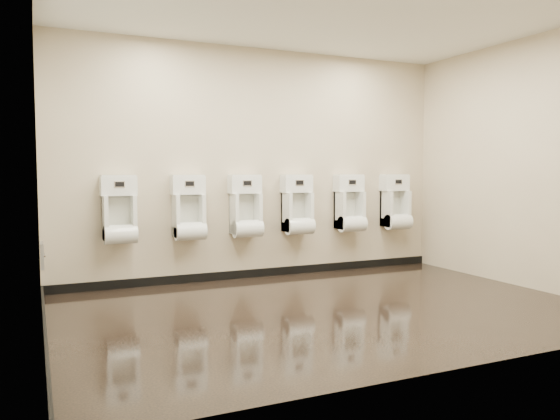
# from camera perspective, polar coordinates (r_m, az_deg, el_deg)

# --- Properties ---
(ground) EXTENTS (5.00, 3.50, 0.00)m
(ground) POSITION_cam_1_polar(r_m,az_deg,el_deg) (5.31, 5.12, -10.22)
(ground) COLOR black
(ground) RESTS_ON ground
(ceiling) EXTENTS (5.00, 3.50, 0.00)m
(ceiling) POSITION_cam_1_polar(r_m,az_deg,el_deg) (5.36, 5.32, 20.21)
(ceiling) COLOR silver
(back_wall) EXTENTS (5.00, 0.02, 2.80)m
(back_wall) POSITION_cam_1_polar(r_m,az_deg,el_deg) (6.72, -2.17, 4.83)
(back_wall) COLOR #C5B494
(back_wall) RESTS_ON ground
(front_wall) EXTENTS (5.00, 0.02, 2.80)m
(front_wall) POSITION_cam_1_polar(r_m,az_deg,el_deg) (3.72, 18.66, 5.30)
(front_wall) COLOR #C5B494
(front_wall) RESTS_ON ground
(left_wall) EXTENTS (0.02, 3.50, 2.80)m
(left_wall) POSITION_cam_1_polar(r_m,az_deg,el_deg) (4.48, -23.95, 4.91)
(left_wall) COLOR #C5B494
(left_wall) RESTS_ON ground
(right_wall) EXTENTS (0.02, 3.50, 2.80)m
(right_wall) POSITION_cam_1_polar(r_m,az_deg,el_deg) (6.74, 24.12, 4.49)
(right_wall) COLOR #C5B494
(right_wall) RESTS_ON ground
(tile_overlay_left) EXTENTS (0.01, 3.50, 2.80)m
(tile_overlay_left) POSITION_cam_1_polar(r_m,az_deg,el_deg) (4.48, -23.89, 4.91)
(tile_overlay_left) COLOR silver
(tile_overlay_left) RESTS_ON ground
(skirting_back) EXTENTS (5.00, 0.02, 0.10)m
(skirting_back) POSITION_cam_1_polar(r_m,az_deg,el_deg) (6.83, -2.10, -6.57)
(skirting_back) COLOR black
(skirting_back) RESTS_ON ground
(skirting_left) EXTENTS (0.02, 3.50, 0.10)m
(skirting_left) POSITION_cam_1_polar(r_m,az_deg,el_deg) (4.65, -23.32, -11.95)
(skirting_left) COLOR black
(skirting_left) RESTS_ON ground
(access_panel) EXTENTS (0.04, 0.25, 0.25)m
(access_panel) POSITION_cam_1_polar(r_m,az_deg,el_deg) (5.74, -23.60, -4.37)
(access_panel) COLOR #9E9EA3
(access_panel) RESTS_ON left_wall
(urinal_0) EXTENTS (0.39, 0.29, 0.73)m
(urinal_0) POSITION_cam_1_polar(r_m,az_deg,el_deg) (6.17, -16.43, -0.48)
(urinal_0) COLOR silver
(urinal_0) RESTS_ON back_wall
(urinal_1) EXTENTS (0.39, 0.29, 0.73)m
(urinal_1) POSITION_cam_1_polar(r_m,az_deg,el_deg) (6.32, -9.51, -0.27)
(urinal_1) COLOR silver
(urinal_1) RESTS_ON back_wall
(urinal_2) EXTENTS (0.39, 0.29, 0.73)m
(urinal_2) POSITION_cam_1_polar(r_m,az_deg,el_deg) (6.54, -3.58, -0.09)
(urinal_2) COLOR silver
(urinal_2) RESTS_ON back_wall
(urinal_3) EXTENTS (0.39, 0.29, 0.73)m
(urinal_3) POSITION_cam_1_polar(r_m,az_deg,el_deg) (6.81, 1.86, 0.08)
(urinal_3) COLOR silver
(urinal_3) RESTS_ON back_wall
(urinal_4) EXTENTS (0.39, 0.29, 0.73)m
(urinal_4) POSITION_cam_1_polar(r_m,az_deg,el_deg) (7.18, 7.32, 0.25)
(urinal_4) COLOR silver
(urinal_4) RESTS_ON back_wall
(urinal_5) EXTENTS (0.39, 0.29, 0.73)m
(urinal_5) POSITION_cam_1_polar(r_m,az_deg,el_deg) (7.58, 12.01, 0.40)
(urinal_5) COLOR silver
(urinal_5) RESTS_ON back_wall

